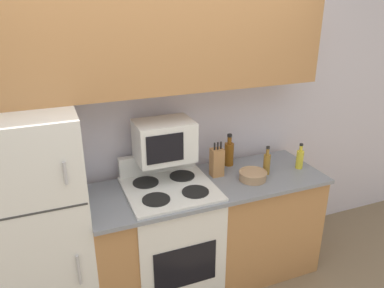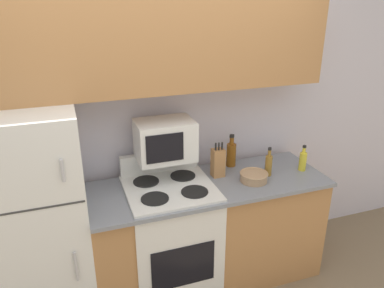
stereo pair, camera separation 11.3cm
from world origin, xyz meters
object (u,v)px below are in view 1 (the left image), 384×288
at_px(microwave, 164,141).
at_px(knife_block, 217,162).
at_px(stove, 171,238).
at_px(bowl, 253,175).
at_px(bottle_whiskey, 229,153).
at_px(bottle_vinegar, 267,163).
at_px(bottle_cooking_spray, 300,159).
at_px(refrigerator, 40,225).

height_order(microwave, knife_block, microwave).
xyz_separation_m(stove, microwave, (0.01, 0.15, 0.77)).
bearing_deg(bowl, microwave, 159.34).
xyz_separation_m(microwave, knife_block, (0.41, -0.07, -0.22)).
bearing_deg(bottle_whiskey, bowl, -81.41).
xyz_separation_m(stove, bottle_vinegar, (0.81, -0.04, 0.53)).
bearing_deg(microwave, knife_block, -8.96).
height_order(microwave, bottle_cooking_spray, microwave).
bearing_deg(bottle_vinegar, microwave, 166.67).
distance_m(stove, bottle_vinegar, 0.97).
relative_size(microwave, bottle_cooking_spray, 1.97).
height_order(refrigerator, stove, refrigerator).
bearing_deg(bottle_whiskey, stove, -159.46).
height_order(refrigerator, bottle_cooking_spray, refrigerator).
bearing_deg(bottle_cooking_spray, bottle_whiskey, 152.01).
bearing_deg(knife_block, bottle_cooking_spray, -10.84).
height_order(knife_block, bottle_whiskey, knife_block).
xyz_separation_m(bottle_cooking_spray, bottle_vinegar, (-0.32, 0.01, 0.01)).
bearing_deg(bottle_vinegar, bottle_cooking_spray, -1.85).
bearing_deg(microwave, bowl, -20.66).
height_order(microwave, bottle_whiskey, microwave).
distance_m(bottle_cooking_spray, bottle_vinegar, 0.32).
height_order(bowl, bottle_cooking_spray, bottle_cooking_spray).
relative_size(stove, bowl, 4.96).
xyz_separation_m(refrigerator, bottle_cooking_spray, (2.05, -0.09, 0.19)).
bearing_deg(bottle_whiskey, knife_block, -141.94).
bearing_deg(stove, bottle_cooking_spray, -2.46).
relative_size(knife_block, bottle_cooking_spray, 1.32).
bearing_deg(bottle_vinegar, knife_block, 162.17).
xyz_separation_m(knife_block, bottle_vinegar, (0.39, -0.12, -0.02)).
distance_m(knife_block, bottle_whiskey, 0.23).
bearing_deg(bottle_cooking_spray, refrigerator, 177.60).
distance_m(stove, microwave, 0.79).
bearing_deg(refrigerator, bottle_whiskey, 7.08).
xyz_separation_m(microwave, bowl, (0.64, -0.24, -0.30)).
bearing_deg(knife_block, bowl, -37.62).
distance_m(knife_block, bottle_cooking_spray, 0.72).
relative_size(refrigerator, knife_block, 5.63).
bearing_deg(bottle_cooking_spray, bottle_vinegar, 178.15).
relative_size(bowl, bottle_vinegar, 0.92).
relative_size(refrigerator, bottle_cooking_spray, 7.41).
bearing_deg(bottle_vinegar, bowl, -161.33).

